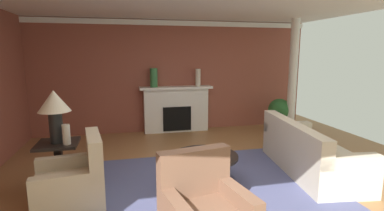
# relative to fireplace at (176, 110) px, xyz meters

# --- Properties ---
(ground_plane) EXTENTS (8.56, 8.56, 0.00)m
(ground_plane) POSITION_rel_fireplace_xyz_m (-0.12, -3.07, -0.54)
(ground_plane) COLOR olive
(wall_fireplace) EXTENTS (7.19, 0.12, 2.76)m
(wall_fireplace) POSITION_rel_fireplace_xyz_m (-0.12, 0.21, 0.83)
(wall_fireplace) COLOR brown
(wall_fireplace) RESTS_ON ground_plane
(crown_moulding) EXTENTS (7.19, 0.08, 0.12)m
(crown_moulding) POSITION_rel_fireplace_xyz_m (-0.12, 0.13, 2.13)
(crown_moulding) COLOR white
(area_rug) EXTENTS (3.62, 2.59, 0.01)m
(area_rug) POSITION_rel_fireplace_xyz_m (-0.11, -3.10, -0.54)
(area_rug) COLOR #4C517A
(area_rug) RESTS_ON ground_plane
(fireplace) EXTENTS (1.80, 0.35, 1.14)m
(fireplace) POSITION_rel_fireplace_xyz_m (0.00, 0.00, 0.00)
(fireplace) COLOR white
(fireplace) RESTS_ON ground_plane
(sofa) EXTENTS (1.15, 2.19, 0.85)m
(sofa) POSITION_rel_fireplace_xyz_m (1.68, -3.06, -0.25)
(sofa) COLOR beige
(sofa) RESTS_ON ground_plane
(armchair_near_window) EXTENTS (0.91, 0.91, 0.95)m
(armchair_near_window) POSITION_rel_fireplace_xyz_m (-1.93, -3.44, -0.24)
(armchair_near_window) COLOR #C1B293
(armchair_near_window) RESTS_ON ground_plane
(coffee_table) EXTENTS (1.00, 1.00, 0.45)m
(coffee_table) POSITION_rel_fireplace_xyz_m (-0.11, -3.10, -0.21)
(coffee_table) COLOR black
(coffee_table) RESTS_ON ground_plane
(side_table) EXTENTS (0.56, 0.56, 0.70)m
(side_table) POSITION_rel_fireplace_xyz_m (-2.21, -2.80, -0.14)
(side_table) COLOR black
(side_table) RESTS_ON ground_plane
(table_lamp) EXTENTS (0.44, 0.44, 0.75)m
(table_lamp) POSITION_rel_fireplace_xyz_m (-2.21, -2.80, 0.68)
(table_lamp) COLOR black
(table_lamp) RESTS_ON side_table
(vase_on_side_table) EXTENTS (0.11, 0.11, 0.28)m
(vase_on_side_table) POSITION_rel_fireplace_xyz_m (-2.06, -2.92, 0.30)
(vase_on_side_table) COLOR beige
(vase_on_side_table) RESTS_ON side_table
(vase_mantel_right) EXTENTS (0.13, 0.13, 0.43)m
(vase_mantel_right) POSITION_rel_fireplace_xyz_m (0.55, -0.05, 0.82)
(vase_mantel_right) COLOR beige
(vase_mantel_right) RESTS_ON fireplace
(vase_mantel_left) EXTENTS (0.18, 0.18, 0.46)m
(vase_mantel_left) POSITION_rel_fireplace_xyz_m (-0.55, -0.05, 0.83)
(vase_mantel_left) COLOR #33703D
(vase_mantel_left) RESTS_ON fireplace
(book_red_cover) EXTENTS (0.20, 0.17, 0.05)m
(book_red_cover) POSITION_rel_fireplace_xyz_m (-0.11, -3.03, -0.07)
(book_red_cover) COLOR tan
(book_red_cover) RESTS_ON coffee_table
(book_art_folio) EXTENTS (0.26, 0.21, 0.06)m
(book_art_folio) POSITION_rel_fireplace_xyz_m (0.04, -3.06, -0.02)
(book_art_folio) COLOR tan
(book_art_folio) RESTS_ON coffee_table
(potted_plant) EXTENTS (0.56, 0.56, 0.83)m
(potted_plant) POSITION_rel_fireplace_xyz_m (2.54, -0.58, -0.05)
(potted_plant) COLOR #BCB29E
(potted_plant) RESTS_ON ground_plane
(column_white) EXTENTS (0.20, 0.20, 2.76)m
(column_white) POSITION_rel_fireplace_xyz_m (2.72, -0.79, 0.83)
(column_white) COLOR white
(column_white) RESTS_ON ground_plane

